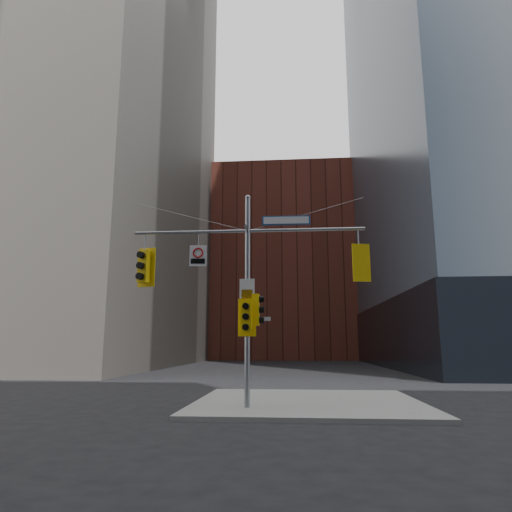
% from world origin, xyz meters
% --- Properties ---
extents(ground, '(160.00, 160.00, 0.00)m').
position_xyz_m(ground, '(0.00, 0.00, 0.00)').
color(ground, black).
rests_on(ground, ground).
extents(sidewalk_corner, '(8.00, 8.00, 0.15)m').
position_xyz_m(sidewalk_corner, '(2.00, 4.00, 0.07)').
color(sidewalk_corner, gray).
rests_on(sidewalk_corner, ground).
extents(tower_nw, '(36.00, 36.00, 80.00)m').
position_xyz_m(tower_nw, '(-28.00, 32.00, 40.00)').
color(tower_nw, gray).
rests_on(tower_nw, ground).
extents(brick_midrise, '(26.00, 20.00, 28.00)m').
position_xyz_m(brick_midrise, '(0.00, 58.00, 14.00)').
color(brick_midrise, brown).
rests_on(brick_midrise, ground).
extents(signal_assembly, '(8.00, 0.80, 7.30)m').
position_xyz_m(signal_assembly, '(0.00, 1.99, 4.42)').
color(signal_assembly, gray).
rests_on(signal_assembly, ground).
extents(traffic_light_west_arm, '(0.65, 0.61, 1.38)m').
position_xyz_m(traffic_light_west_arm, '(-3.63, 2.01, 4.80)').
color(traffic_light_west_arm, yellow).
rests_on(traffic_light_west_arm, ground).
extents(traffic_light_east_arm, '(0.60, 0.54, 1.27)m').
position_xyz_m(traffic_light_east_arm, '(3.77, 1.99, 4.80)').
color(traffic_light_east_arm, yellow).
rests_on(traffic_light_east_arm, ground).
extents(traffic_light_pole_side, '(0.40, 0.34, 1.05)m').
position_xyz_m(traffic_light_pole_side, '(0.32, 2.00, 3.28)').
color(traffic_light_pole_side, yellow).
rests_on(traffic_light_pole_side, ground).
extents(traffic_light_pole_front, '(0.60, 0.47, 1.25)m').
position_xyz_m(traffic_light_pole_front, '(0.00, 1.73, 3.02)').
color(traffic_light_pole_front, yellow).
rests_on(traffic_light_pole_front, ground).
extents(street_sign_blade, '(1.66, 0.08, 0.32)m').
position_xyz_m(street_sign_blade, '(1.34, 2.00, 6.35)').
color(street_sign_blade, '#0F458E').
rests_on(street_sign_blade, ground).
extents(regulatory_sign_arm, '(0.59, 0.10, 0.73)m').
position_xyz_m(regulatory_sign_arm, '(-1.72, 1.97, 5.17)').
color(regulatory_sign_arm, silver).
rests_on(regulatory_sign_arm, ground).
extents(regulatory_sign_pole, '(0.51, 0.04, 0.66)m').
position_xyz_m(regulatory_sign_pole, '(0.00, 1.88, 3.96)').
color(regulatory_sign_pole, silver).
rests_on(regulatory_sign_pole, ground).
extents(street_blade_ew, '(0.66, 0.09, 0.13)m').
position_xyz_m(street_blade_ew, '(0.45, 2.00, 2.97)').
color(street_blade_ew, silver).
rests_on(street_blade_ew, ground).
extents(street_blade_ns, '(0.10, 0.66, 0.13)m').
position_xyz_m(street_blade_ns, '(0.00, 2.45, 2.78)').
color(street_blade_ns, '#145926').
rests_on(street_blade_ns, ground).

